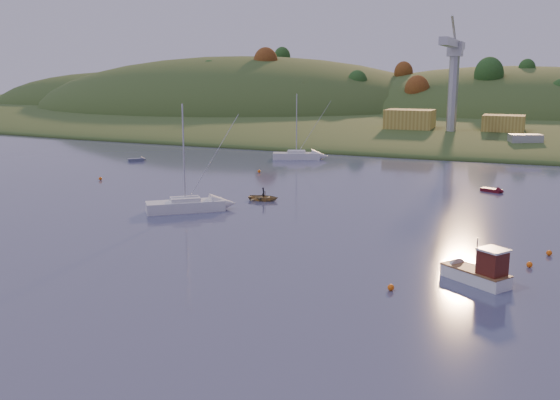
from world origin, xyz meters
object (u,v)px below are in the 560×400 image
at_px(sailboat_near, 185,205).
at_px(fishing_boat, 471,270).
at_px(sailboat_far, 296,155).
at_px(canoe, 264,197).
at_px(grey_dinghy, 140,160).
at_px(red_tender, 496,191).

bearing_deg(sailboat_near, fishing_boat, -59.93).
bearing_deg(sailboat_far, fishing_boat, -78.29).
xyz_separation_m(fishing_boat, canoe, (-27.60, 21.90, -0.49)).
distance_m(canoe, grey_dinghy, 42.68).
height_order(sailboat_near, grey_dinghy, sailboat_near).
distance_m(sailboat_far, red_tender, 41.78).
relative_size(sailboat_far, red_tender, 3.55).
height_order(sailboat_near, sailboat_far, sailboat_near).
relative_size(fishing_boat, sailboat_near, 0.51).
bearing_deg(sailboat_near, red_tender, -0.16).
height_order(canoe, grey_dinghy, grey_dinghy).
bearing_deg(grey_dinghy, sailboat_near, -91.07).
bearing_deg(sailboat_far, grey_dinghy, -173.15).
bearing_deg(red_tender, sailboat_far, 174.87).
height_order(red_tender, grey_dinghy, grey_dinghy).
relative_size(sailboat_near, red_tender, 3.66).
xyz_separation_m(sailboat_near, sailboat_far, (-4.23, 46.33, -0.02)).
distance_m(fishing_boat, grey_dinghy, 77.85).
xyz_separation_m(fishing_boat, grey_dinghy, (-63.12, 45.56, -0.64)).
height_order(canoe, red_tender, canoe).
distance_m(sailboat_near, grey_dinghy, 44.39).
bearing_deg(fishing_boat, grey_dinghy, -1.91).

